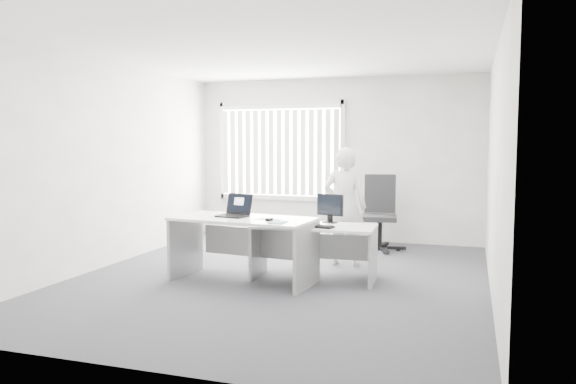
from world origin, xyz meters
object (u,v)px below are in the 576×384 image
(office_chair, at_px, (380,227))
(laptop, at_px, (232,206))
(person, at_px, (345,206))
(desk_near, at_px, (243,235))
(desk_far, at_px, (314,240))
(monitor, at_px, (330,208))

(office_chair, distance_m, laptop, 2.96)
(person, bearing_deg, desk_near, 50.37)
(desk_near, height_order, laptop, laptop)
(desk_near, height_order, desk_far, desk_near)
(desk_near, height_order, person, person)
(person, bearing_deg, monitor, 84.06)
(person, bearing_deg, laptop, 46.07)
(laptop, xyz_separation_m, monitor, (1.09, 0.60, -0.06))
(desk_near, distance_m, office_chair, 2.85)
(desk_far, relative_size, person, 0.93)
(office_chair, distance_m, monitor, 2.03)
(desk_near, height_order, office_chair, office_chair)
(desk_near, relative_size, person, 1.10)
(office_chair, xyz_separation_m, laptop, (-1.42, -2.53, 0.56))
(desk_near, distance_m, desk_far, 0.88)
(office_chair, bearing_deg, desk_near, -125.38)
(monitor, bearing_deg, office_chair, 94.05)
(desk_far, relative_size, laptop, 4.25)
(office_chair, relative_size, person, 0.73)
(desk_far, xyz_separation_m, office_chair, (0.47, 2.20, -0.12))
(person, height_order, laptop, person)
(desk_near, bearing_deg, monitor, 38.72)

